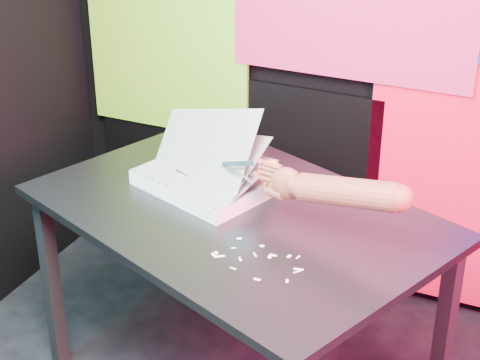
% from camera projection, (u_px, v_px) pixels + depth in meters
% --- Properties ---
extents(room, '(3.01, 3.01, 2.71)m').
position_uv_depth(room, '(261.00, 129.00, 1.64)').
color(room, black).
rests_on(room, ground).
extents(backdrop, '(2.88, 0.05, 2.08)m').
position_uv_depth(backdrop, '(429.00, 87.00, 2.98)').
color(backdrop, red).
rests_on(backdrop, ground).
extents(work_table, '(1.51, 1.27, 0.75)m').
position_uv_depth(work_table, '(237.00, 231.00, 2.61)').
color(work_table, black).
rests_on(work_table, ground).
extents(printout_stack, '(0.50, 0.43, 0.31)m').
position_uv_depth(printout_stack, '(205.00, 180.00, 2.69)').
color(printout_stack, silver).
rests_on(printout_stack, work_table).
extents(scissors, '(0.22, 0.05, 0.13)m').
position_uv_depth(scissors, '(268.00, 178.00, 2.47)').
color(scissors, '#A0A4AC').
rests_on(scissors, printout_stack).
extents(hand_forearm, '(0.49, 0.14, 0.16)m').
position_uv_depth(hand_forearm, '(338.00, 191.00, 2.33)').
color(hand_forearm, brown).
rests_on(hand_forearm, work_table).
extents(paper_clippings, '(0.28, 0.19, 0.00)m').
position_uv_depth(paper_clippings, '(257.00, 259.00, 2.31)').
color(paper_clippings, white).
rests_on(paper_clippings, work_table).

